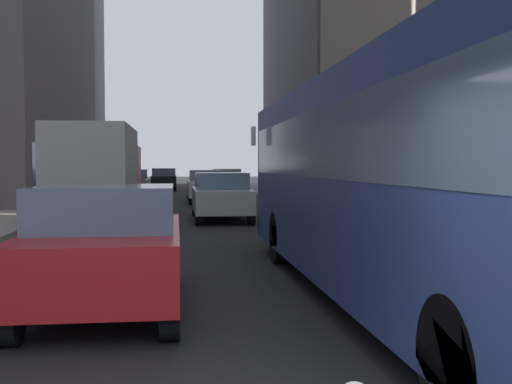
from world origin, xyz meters
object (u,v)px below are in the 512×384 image
car_black_suv (164,179)px  car_silver_sedan (221,196)px  car_grey_wagon (131,184)px  car_yellow_taxi (226,181)px  box_truck (98,172)px  car_white_van (207,186)px  car_red_coupe (107,247)px  transit_bus (405,173)px

car_black_suv → car_silver_sedan: bearing=-84.5°
car_black_suv → car_grey_wagon: (-1.60, -10.94, 0.00)m
car_yellow_taxi → box_truck: box_truck is taller
car_grey_wagon → car_white_van: bearing=-45.6°
car_red_coupe → car_white_van: size_ratio=0.90×
car_black_suv → car_white_van: size_ratio=1.03×
car_white_van → car_yellow_taxi: bearing=78.8°
car_silver_sedan → box_truck: 4.13m
car_red_coupe → car_silver_sedan: same height
car_yellow_taxi → car_white_van: size_ratio=1.00×
car_grey_wagon → car_black_suv: bearing=81.7°
car_grey_wagon → car_white_van: (4.00, -4.09, -0.00)m
car_black_suv → car_silver_sedan: 25.19m
car_silver_sedan → transit_bus: bearing=-83.0°
car_yellow_taxi → box_truck: size_ratio=0.61×
box_truck → car_black_suv: bearing=86.4°
car_silver_sedan → box_truck: size_ratio=0.62×
car_black_suv → car_red_coupe: 37.98m
transit_bus → car_red_coupe: transit_bus is taller
transit_bus → car_white_van: (-1.60, 23.05, -0.95)m
transit_bus → car_white_van: bearing=94.0°
car_red_coupe → car_silver_sedan: bearing=79.5°
car_black_suv → car_grey_wagon: size_ratio=0.99×
transit_bus → car_grey_wagon: (-5.60, 27.13, -0.95)m
transit_bus → car_yellow_taxi: size_ratio=2.52×
car_yellow_taxi → car_black_suv: size_ratio=0.97×
car_yellow_taxi → car_grey_wagon: same height
car_grey_wagon → car_white_van: size_ratio=1.04×
transit_bus → box_truck: 13.60m
car_grey_wagon → car_yellow_taxi: bearing=35.5°
car_red_coupe → box_truck: (-1.60, 12.30, 0.85)m
car_black_suv → car_silver_sedan: (2.40, -25.08, 0.00)m
transit_bus → box_truck: bearing=114.3°
transit_bus → car_white_van: 23.12m
car_grey_wagon → car_silver_sedan: bearing=-74.2°
transit_bus → car_silver_sedan: size_ratio=2.49×
car_silver_sedan → car_white_van: (0.00, 10.05, -0.00)m
car_grey_wagon → box_truck: box_truck is taller
car_grey_wagon → box_truck: size_ratio=0.63×
car_black_suv → car_red_coupe: same height
car_red_coupe → box_truck: box_truck is taller
transit_bus → car_black_suv: transit_bus is taller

